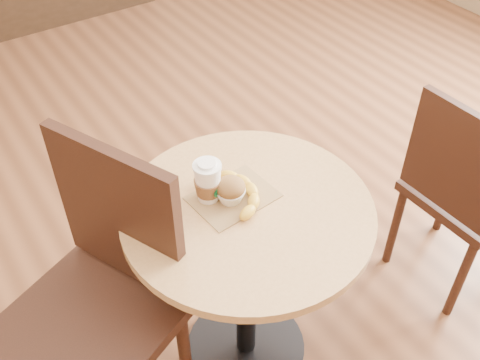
{
  "coord_description": "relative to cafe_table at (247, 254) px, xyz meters",
  "views": [
    {
      "loc": [
        -0.69,
        -0.97,
        1.9
      ],
      "look_at": [
        -0.02,
        0.01,
        0.83
      ],
      "focal_mm": 42.0,
      "sensor_mm": 36.0,
      "label": 1
    }
  ],
  "objects": [
    {
      "name": "cafe_table",
      "position": [
        0.0,
        0.0,
        0.0
      ],
      "size": [
        0.74,
        0.74,
        0.75
      ],
      "color": "black",
      "rests_on": "ground"
    },
    {
      "name": "chair_left",
      "position": [
        -0.46,
        0.09,
        0.02
      ],
      "size": [
        0.6,
        0.6,
        1.03
      ],
      "rotation": [
        0.0,
        0.0,
        -1.16
      ],
      "color": "#321A11",
      "rests_on": "ground"
    },
    {
      "name": "chair_right",
      "position": [
        0.86,
        -0.15,
        -0.06
      ],
      "size": [
        0.4,
        0.4,
        0.88
      ],
      "rotation": [
        0.0,
        0.0,
        1.6
      ],
      "color": "#321A11",
      "rests_on": "ground"
    },
    {
      "name": "kraft_bag",
      "position": [
        -0.01,
        0.06,
        0.2
      ],
      "size": [
        0.25,
        0.2,
        0.0
      ],
      "primitive_type": "cube",
      "rotation": [
        0.0,
        0.0,
        0.09
      ],
      "color": "olive",
      "rests_on": "cafe_table"
    },
    {
      "name": "coffee_cup",
      "position": [
        -0.07,
        0.1,
        0.26
      ],
      "size": [
        0.08,
        0.09,
        0.14
      ],
      "rotation": [
        0.0,
        0.0,
        0.21
      ],
      "color": "white",
      "rests_on": "cafe_table"
    },
    {
      "name": "muffin",
      "position": [
        -0.02,
        0.05,
        0.24
      ],
      "size": [
        0.09,
        0.09,
        0.08
      ],
      "color": "white",
      "rests_on": "kraft_bag"
    },
    {
      "name": "banana",
      "position": [
        0.01,
        0.06,
        0.22
      ],
      "size": [
        0.15,
        0.26,
        0.03
      ],
      "primitive_type": null,
      "rotation": [
        0.0,
        0.0,
        -0.08
      ],
      "color": "gold",
      "rests_on": "kraft_bag"
    }
  ]
}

